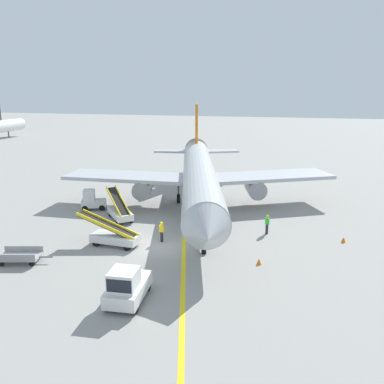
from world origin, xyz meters
TOP-DOWN VIEW (x-y plane):
  - ground_plane at (0.00, 0.00)m, footprint 300.00×300.00m
  - taxi_line_yellow at (0.62, 5.00)m, footprint 21.19×77.30m
  - airliner at (0.47, 11.28)m, footprint 27.86×34.81m
  - pushback_tug at (0.85, -8.10)m, footprint 2.19×3.74m
  - baggage_tug_near_wing at (-9.88, 7.57)m, footprint 2.71×2.10m
  - belt_loader_forward_hold at (-3.61, -0.53)m, footprint 5.07×1.69m
  - belt_loader_aft_hold at (-5.87, 5.48)m, footprint 4.22×4.60m
  - baggage_cart_loaded at (-8.67, -5.12)m, footprint 3.84×2.22m
  - ground_crew_marshaller at (-0.19, 1.09)m, footprint 0.36×0.24m
  - ground_crew_wing_walker at (7.91, 5.03)m, footprint 0.36×0.24m
  - safety_cone_nose_left at (0.02, 15.91)m, footprint 0.36×0.36m
  - safety_cone_nose_right at (14.03, 4.63)m, footprint 0.36×0.36m
  - safety_cone_wingtip_left at (1.93, 14.98)m, footprint 0.36×0.36m
  - safety_cone_wingtip_right at (7.80, -1.19)m, footprint 0.36×0.36m
  - distant_aircraft_far_left at (-60.37, 57.05)m, footprint 3.00×10.10m

SIDE VIEW (x-z plane):
  - ground_plane at x=0.00m, z-range 0.00..0.00m
  - taxi_line_yellow at x=0.62m, z-range 0.00..0.01m
  - safety_cone_nose_left at x=0.02m, z-range 0.00..0.44m
  - safety_cone_nose_right at x=14.03m, z-range 0.00..0.44m
  - safety_cone_wingtip_left at x=1.93m, z-range 0.00..0.44m
  - safety_cone_wingtip_right at x=7.80m, z-range 0.00..0.44m
  - baggage_cart_loaded at x=-8.67m, z-range 0.00..0.94m
  - belt_loader_forward_hold at x=-3.61m, z-range -0.52..2.07m
  - belt_loader_aft_hold at x=-5.87m, z-range -0.52..2.07m
  - ground_crew_marshaller at x=-0.19m, z-range 0.06..1.76m
  - ground_crew_wing_walker at x=7.91m, z-range 0.06..1.76m
  - baggage_tug_near_wing at x=-9.88m, z-range -0.12..1.98m
  - pushback_tug at x=0.85m, z-range -0.11..2.09m
  - distant_aircraft_far_left at x=-60.37m, z-range -1.18..7.62m
  - airliner at x=0.47m, z-range -1.63..8.47m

